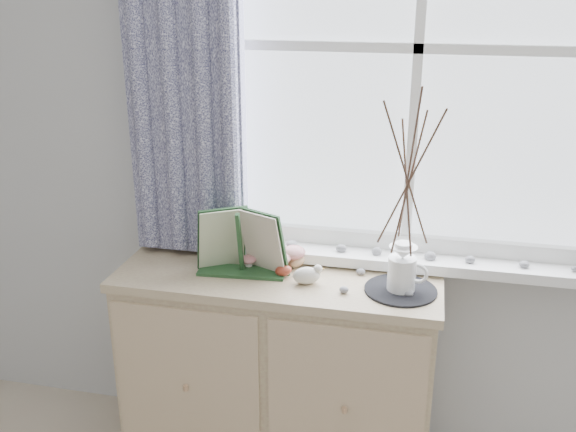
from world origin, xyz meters
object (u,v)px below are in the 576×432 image
object	(u,v)px
sideboard	(278,372)
botanical_book	(239,244)
toadstool_cluster	(276,250)
twig_pitcher	(408,175)

from	to	relation	value
sideboard	botanical_book	xyz separation A→B (m)	(-0.13, -0.05, 0.55)
botanical_book	toadstool_cluster	bearing A→B (deg)	46.67
botanical_book	twig_pitcher	world-z (taller)	twig_pitcher
sideboard	twig_pitcher	bearing A→B (deg)	-4.78
sideboard	botanical_book	size ratio (longest dim) A/B	3.20
sideboard	toadstool_cluster	bearing A→B (deg)	107.80
sideboard	toadstool_cluster	world-z (taller)	toadstool_cluster
botanical_book	toadstool_cluster	world-z (taller)	botanical_book
toadstool_cluster	twig_pitcher	bearing A→B (deg)	-13.94
botanical_book	toadstool_cluster	distance (m)	0.18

